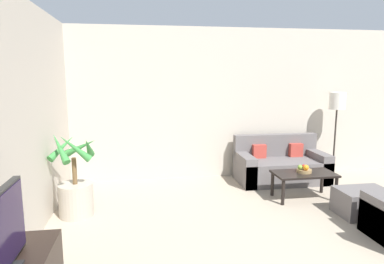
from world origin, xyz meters
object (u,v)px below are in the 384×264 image
object	(u,v)px
fruit_bowl	(304,171)
apple_green	(300,167)
television	(1,235)
apple_red	(304,167)
potted_palm	(76,189)
floor_lamp	(337,107)
ottoman	(363,202)
coffee_table	(304,176)
sofa_loveseat	(280,166)
orange_fruit	(306,168)

from	to	relation	value
fruit_bowl	apple_green	xyz separation A→B (m)	(-0.07, -0.00, 0.06)
television	apple_red	world-z (taller)	television
potted_palm	apple_red	distance (m)	3.33
apple_green	floor_lamp	bearing A→B (deg)	40.30
ottoman	apple_green	bearing A→B (deg)	127.76
television	apple_red	xyz separation A→B (m)	(3.39, 2.46, -0.35)
floor_lamp	apple_green	bearing A→B (deg)	-139.70
coffee_table	potted_palm	bearing A→B (deg)	-177.87
sofa_loveseat	apple_green	world-z (taller)	sofa_loveseat
television	apple_green	size ratio (longest dim) A/B	10.61
apple_green	sofa_loveseat	bearing A→B (deg)	85.14
apple_green	ottoman	world-z (taller)	apple_green
sofa_loveseat	ottoman	distance (m)	1.68
apple_red	orange_fruit	bearing A→B (deg)	-96.67
floor_lamp	potted_palm	bearing A→B (deg)	-165.77
coffee_table	apple_red	bearing A→B (deg)	76.20
sofa_loveseat	orange_fruit	xyz separation A→B (m)	(-0.01, -0.94, 0.23)
coffee_table	orange_fruit	bearing A→B (deg)	-87.57
potted_palm	orange_fruit	xyz separation A→B (m)	(3.31, 0.08, 0.13)
sofa_loveseat	fruit_bowl	xyz separation A→B (m)	(-0.01, -0.88, 0.16)
potted_palm	floor_lamp	xyz separation A→B (m)	(4.40, 1.12, 0.93)
coffee_table	fruit_bowl	size ratio (longest dim) A/B	4.11
television	fruit_bowl	xyz separation A→B (m)	(3.38, 2.43, -0.41)
floor_lamp	coffee_table	world-z (taller)	floor_lamp
sofa_loveseat	potted_palm	bearing A→B (deg)	-162.86
potted_palm	apple_green	size ratio (longest dim) A/B	15.88
floor_lamp	fruit_bowl	world-z (taller)	floor_lamp
sofa_loveseat	apple_red	bearing A→B (deg)	-90.05
apple_red	orange_fruit	world-z (taller)	orange_fruit
potted_palm	orange_fruit	size ratio (longest dim) A/B	13.73
floor_lamp	apple_red	size ratio (longest dim) A/B	23.74
potted_palm	apple_green	bearing A→B (deg)	2.51
apple_red	orange_fruit	distance (m)	0.10
potted_palm	fruit_bowl	bearing A→B (deg)	2.47
apple_green	television	bearing A→B (deg)	-143.76
apple_red	floor_lamp	bearing A→B (deg)	41.21
apple_red	ottoman	bearing A→B (deg)	-57.28
coffee_table	television	bearing A→B (deg)	-144.48
television	ottoman	bearing A→B (deg)	23.75
potted_palm	fruit_bowl	distance (m)	3.32
potted_palm	ottoman	size ratio (longest dim) A/B	1.72
television	potted_palm	size ratio (longest dim) A/B	0.67
orange_fruit	floor_lamp	bearing A→B (deg)	43.65
potted_palm	sofa_loveseat	bearing A→B (deg)	17.14
television	sofa_loveseat	world-z (taller)	television
floor_lamp	ottoman	distance (m)	2.12
apple_green	orange_fruit	xyz separation A→B (m)	(0.06, -0.06, 0.01)
television	apple_red	bearing A→B (deg)	36.00
television	fruit_bowl	size ratio (longest dim) A/B	3.45
orange_fruit	apple_red	bearing A→B (deg)	83.33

